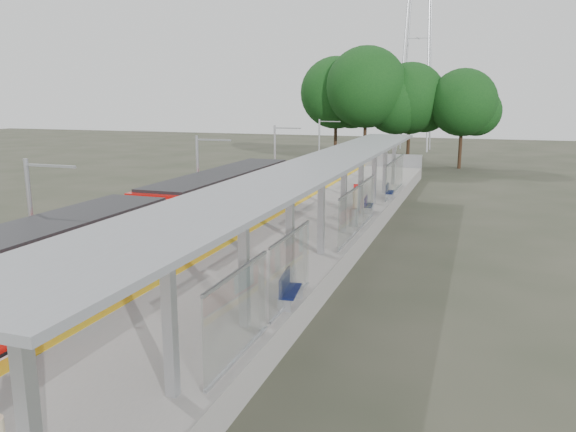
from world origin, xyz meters
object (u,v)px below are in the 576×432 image
object	(u,v)px
litter_bin	(354,217)
bench_far	(389,191)
bench_mid	(368,204)
train	(149,231)
bench_near	(288,288)
info_pillar_far	(356,200)

from	to	relation	value
litter_bin	bench_far	bearing A→B (deg)	87.14
bench_mid	litter_bin	world-z (taller)	litter_bin
train	litter_bin	xyz separation A→B (m)	(6.69, 8.13, -0.60)
bench_near	bench_far	distance (m)	19.99
bench_mid	litter_bin	bearing A→B (deg)	-94.93
bench_near	litter_bin	world-z (taller)	bench_near
train	litter_bin	size ratio (longest dim) A/B	30.36
bench_near	bench_mid	distance (m)	15.20
train	bench_far	world-z (taller)	train
bench_mid	info_pillar_far	world-z (taller)	info_pillar_far
info_pillar_far	litter_bin	xyz separation A→B (m)	(0.64, -3.52, -0.24)
bench_far	litter_bin	world-z (taller)	bench_far
litter_bin	bench_mid	bearing A→B (deg)	90.26
bench_mid	litter_bin	xyz separation A→B (m)	(0.02, -3.72, -0.02)
info_pillar_far	bench_mid	bearing A→B (deg)	6.79
bench_near	info_pillar_far	xyz separation A→B (m)	(-1.06, 14.99, 0.15)
bench_near	litter_bin	bearing A→B (deg)	84.03
info_pillar_far	litter_bin	world-z (taller)	info_pillar_far
train	bench_near	xyz separation A→B (m)	(7.11, -3.35, -0.51)
train	bench_mid	distance (m)	13.61
bench_mid	bench_far	distance (m)	4.81
train	info_pillar_far	world-z (taller)	train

